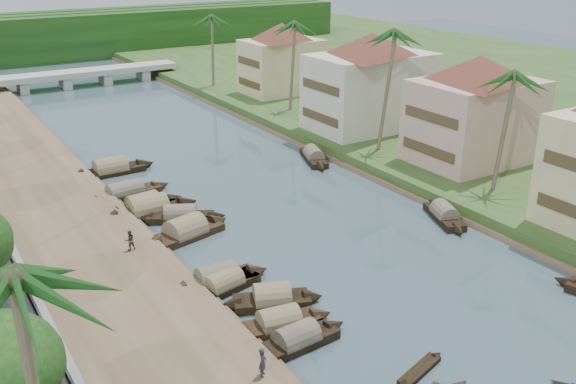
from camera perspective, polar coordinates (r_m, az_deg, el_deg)
ground at (r=40.91m, az=10.74°, el=-8.81°), size 220.00×220.00×0.00m
left_bank at (r=50.42m, az=-19.27°, el=-3.16°), size 10.00×180.00×0.80m
right_bank at (r=66.10m, az=11.46°, el=3.60°), size 16.00×180.00×1.20m
retaining_wall at (r=49.49m, az=-24.10°, el=-3.13°), size 0.40×180.00×1.10m
treeline at (r=128.94m, az=-21.10°, el=12.74°), size 120.00×14.00×8.00m
bridge at (r=102.28m, az=-17.61°, el=9.93°), size 28.00×4.00×2.40m
building_mid at (r=61.32m, az=16.35°, el=7.15°), size 14.11×14.11×9.70m
building_far at (r=70.47m, az=7.35°, el=9.82°), size 15.59×15.59×10.20m
building_distant at (r=87.22m, az=-0.56°, el=11.87°), size 12.62×12.62×9.20m
sampan_3 at (r=35.18m, az=0.76°, el=-13.08°), size 6.88×1.87×1.88m
sampan_4 at (r=36.55m, az=-0.80°, el=-11.62°), size 6.83×2.43×1.95m
sampan_5 at (r=38.74m, az=-1.43°, el=-9.53°), size 6.52×3.83×2.07m
sampan_6 at (r=40.96m, az=-6.28°, el=-7.83°), size 7.34×2.07×2.19m
sampan_7 at (r=40.42m, az=-5.76°, el=-8.24°), size 6.99×2.83×1.88m
sampan_8 at (r=47.67m, az=-9.07°, el=-3.57°), size 8.25×3.76×2.45m
sampan_9 at (r=50.53m, az=-9.53°, el=-2.13°), size 7.06×4.56×1.88m
sampan_10 at (r=53.11m, az=-12.74°, el=-1.18°), size 7.47×2.42×2.05m
sampan_11 at (r=52.04m, az=-12.29°, el=-1.61°), size 8.64×2.22×2.44m
sampan_12 at (r=56.04m, az=-14.26°, el=-0.11°), size 8.66×2.52×2.05m
sampan_13 at (r=62.16m, az=-15.47°, el=1.92°), size 8.73×2.19×2.36m
sampan_15 at (r=51.48m, az=13.74°, el=-2.01°), size 3.88×6.97×1.91m
sampan_16 at (r=63.68m, az=2.31°, el=3.16°), size 4.01×7.81×1.94m
canoe_1 at (r=34.22m, az=11.60°, el=-15.33°), size 4.34×1.90×0.70m
canoe_2 at (r=55.30m, az=-14.07°, el=-0.73°), size 4.69×2.77×0.71m
palm_1 at (r=53.36m, az=19.00°, el=9.62°), size 3.20×3.20×11.04m
palm_2 at (r=61.74m, az=8.76°, el=13.61°), size 3.20×3.20×12.84m
palm_3 at (r=77.06m, az=0.29°, el=14.59°), size 3.20×3.20×11.79m
palm_4 at (r=18.36m, az=-23.03°, el=-7.60°), size 3.20×3.20×12.37m
palm_7 at (r=91.50m, az=-6.88°, el=15.10°), size 3.20×3.20×11.10m
tree_6 at (r=76.44m, az=8.52°, el=10.85°), size 4.01×4.01×7.22m
person_near at (r=31.72m, az=-2.26°, el=-14.87°), size 0.62×0.67×1.53m
person_far at (r=44.67m, az=-13.89°, el=-4.17°), size 0.71×0.55×1.44m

